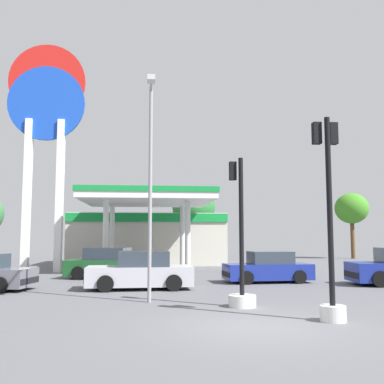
{
  "coord_description": "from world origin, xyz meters",
  "views": [
    {
      "loc": [
        -2.52,
        -10.41,
        2.09
      ],
      "look_at": [
        -0.4,
        11.92,
        4.35
      ],
      "focal_mm": 41.48,
      "sensor_mm": 36.0,
      "label": 1
    }
  ],
  "objects_px": {
    "tree_1": "(194,207)",
    "corner_streetlamp": "(150,170)",
    "car_3": "(140,272)",
    "traffic_signal_0": "(241,270)",
    "car_2": "(110,264)",
    "tree_2": "(352,209)",
    "traffic_signal_1": "(330,243)",
    "station_pole_sign": "(46,122)",
    "car_4": "(268,268)"
  },
  "relations": [
    {
      "from": "tree_1",
      "to": "corner_streetlamp",
      "type": "relative_size",
      "value": 0.94
    },
    {
      "from": "tree_2",
      "to": "corner_streetlamp",
      "type": "bearing_deg",
      "value": -125.96
    },
    {
      "from": "station_pole_sign",
      "to": "car_3",
      "type": "height_order",
      "value": "station_pole_sign"
    },
    {
      "from": "car_2",
      "to": "traffic_signal_1",
      "type": "height_order",
      "value": "traffic_signal_1"
    },
    {
      "from": "car_3",
      "to": "traffic_signal_1",
      "type": "bearing_deg",
      "value": -55.9
    },
    {
      "from": "car_4",
      "to": "corner_streetlamp",
      "type": "bearing_deg",
      "value": -132.53
    },
    {
      "from": "tree_1",
      "to": "corner_streetlamp",
      "type": "bearing_deg",
      "value": -98.74
    },
    {
      "from": "traffic_signal_1",
      "to": "car_4",
      "type": "bearing_deg",
      "value": 84.54
    },
    {
      "from": "tree_1",
      "to": "corner_streetlamp",
      "type": "distance_m",
      "value": 25.96
    },
    {
      "from": "car_3",
      "to": "corner_streetlamp",
      "type": "distance_m",
      "value": 5.24
    },
    {
      "from": "car_4",
      "to": "traffic_signal_1",
      "type": "xyz_separation_m",
      "value": [
        -0.89,
        -9.32,
        1.29
      ]
    },
    {
      "from": "traffic_signal_1",
      "to": "car_3",
      "type": "bearing_deg",
      "value": 124.1
    },
    {
      "from": "car_2",
      "to": "car_3",
      "type": "bearing_deg",
      "value": -70.88
    },
    {
      "from": "car_4",
      "to": "traffic_signal_0",
      "type": "bearing_deg",
      "value": -111.24
    },
    {
      "from": "car_3",
      "to": "traffic_signal_0",
      "type": "height_order",
      "value": "traffic_signal_0"
    },
    {
      "from": "car_2",
      "to": "traffic_signal_0",
      "type": "xyz_separation_m",
      "value": [
        4.72,
        -9.44,
        0.38
      ]
    },
    {
      "from": "car_2",
      "to": "car_3",
      "type": "distance_m",
      "value": 4.92
    },
    {
      "from": "traffic_signal_0",
      "to": "corner_streetlamp",
      "type": "bearing_deg",
      "value": 160.47
    },
    {
      "from": "car_4",
      "to": "tree_2",
      "type": "height_order",
      "value": "tree_2"
    },
    {
      "from": "tree_2",
      "to": "corner_streetlamp",
      "type": "height_order",
      "value": "corner_streetlamp"
    },
    {
      "from": "car_2",
      "to": "tree_2",
      "type": "height_order",
      "value": "tree_2"
    },
    {
      "from": "car_3",
      "to": "corner_streetlamp",
      "type": "relative_size",
      "value": 0.6
    },
    {
      "from": "tree_1",
      "to": "corner_streetlamp",
      "type": "xyz_separation_m",
      "value": [
        -3.94,
        -25.65,
        -0.5
      ]
    },
    {
      "from": "car_2",
      "to": "traffic_signal_0",
      "type": "height_order",
      "value": "traffic_signal_0"
    },
    {
      "from": "traffic_signal_1",
      "to": "tree_1",
      "type": "relative_size",
      "value": 0.77
    },
    {
      "from": "corner_streetlamp",
      "to": "car_2",
      "type": "bearing_deg",
      "value": 103.11
    },
    {
      "from": "station_pole_sign",
      "to": "tree_1",
      "type": "height_order",
      "value": "station_pole_sign"
    },
    {
      "from": "car_4",
      "to": "traffic_signal_1",
      "type": "distance_m",
      "value": 9.45
    },
    {
      "from": "car_2",
      "to": "station_pole_sign",
      "type": "bearing_deg",
      "value": 135.14
    },
    {
      "from": "traffic_signal_0",
      "to": "corner_streetlamp",
      "type": "height_order",
      "value": "corner_streetlamp"
    },
    {
      "from": "tree_1",
      "to": "tree_2",
      "type": "xyz_separation_m",
      "value": [
        15.36,
        0.95,
        -0.0
      ]
    },
    {
      "from": "station_pole_sign",
      "to": "tree_2",
      "type": "height_order",
      "value": "station_pole_sign"
    },
    {
      "from": "car_2",
      "to": "tree_2",
      "type": "bearing_deg",
      "value": 40.45
    },
    {
      "from": "car_4",
      "to": "tree_2",
      "type": "distance_m",
      "value": 25.25
    },
    {
      "from": "station_pole_sign",
      "to": "corner_streetlamp",
      "type": "distance_m",
      "value": 15.11
    },
    {
      "from": "station_pole_sign",
      "to": "car_4",
      "type": "bearing_deg",
      "value": -30.44
    },
    {
      "from": "station_pole_sign",
      "to": "car_2",
      "type": "height_order",
      "value": "station_pole_sign"
    },
    {
      "from": "tree_2",
      "to": "tree_1",
      "type": "bearing_deg",
      "value": -176.45
    },
    {
      "from": "station_pole_sign",
      "to": "tree_1",
      "type": "relative_size",
      "value": 2.08
    },
    {
      "from": "car_2",
      "to": "traffic_signal_0",
      "type": "bearing_deg",
      "value": -63.44
    },
    {
      "from": "car_4",
      "to": "traffic_signal_0",
      "type": "relative_size",
      "value": 0.9
    },
    {
      "from": "car_4",
      "to": "corner_streetlamp",
      "type": "distance_m",
      "value": 8.8
    },
    {
      "from": "station_pole_sign",
      "to": "car_4",
      "type": "xyz_separation_m",
      "value": [
        11.8,
        -6.93,
        -8.38
      ]
    },
    {
      "from": "car_3",
      "to": "tree_2",
      "type": "xyz_separation_m",
      "value": [
        19.67,
        22.78,
        4.06
      ]
    },
    {
      "from": "car_2",
      "to": "traffic_signal_1",
      "type": "bearing_deg",
      "value": -61.29
    },
    {
      "from": "car_2",
      "to": "tree_2",
      "type": "distance_m",
      "value": 28.25
    },
    {
      "from": "station_pole_sign",
      "to": "corner_streetlamp",
      "type": "height_order",
      "value": "station_pole_sign"
    },
    {
      "from": "tree_1",
      "to": "car_2",
      "type": "bearing_deg",
      "value": -108.99
    },
    {
      "from": "car_4",
      "to": "tree_1",
      "type": "relative_size",
      "value": 0.6
    },
    {
      "from": "tree_2",
      "to": "station_pole_sign",
      "type": "bearing_deg",
      "value": -151.81
    }
  ]
}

